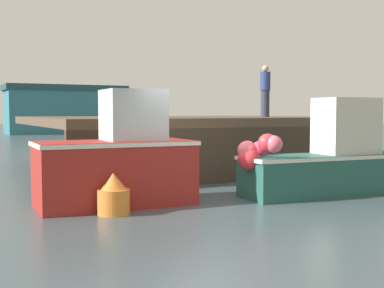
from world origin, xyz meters
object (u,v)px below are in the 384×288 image
Objects in this scene: dockworker at (265,91)px; rowboat at (369,176)px; fishing_boat_near_right at (328,161)px; fishing_boat_near_left at (118,162)px; mooring_buoy_foreground at (113,196)px.

rowboat is at bearing -81.70° from dockworker.
fishing_boat_near_right is 2.59× the size of dockworker.
fishing_boat_near_left is 1.86× the size of dockworker.
dockworker is 2.23× the size of mooring_buoy_foreground.
mooring_buoy_foreground reaches higher than rowboat.
fishing_boat_near_left reaches higher than fishing_boat_near_right.
fishing_boat_near_left is at bearing 66.05° from mooring_buoy_foreground.
rowboat is (7.11, 0.13, -0.72)m from fishing_boat_near_left.
fishing_boat_near_right is at bearing -109.61° from dockworker.
dockworker is at bearing 32.54° from fishing_boat_near_left.
fishing_boat_near_left reaches higher than rowboat.
fishing_boat_near_right is 5.68m from dockworker.
fishing_boat_near_left is at bearing 169.00° from fishing_boat_near_right.
mooring_buoy_foreground is (-7.50, -1.01, 0.18)m from rowboat.
fishing_boat_near_left is 7.14m from rowboat.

